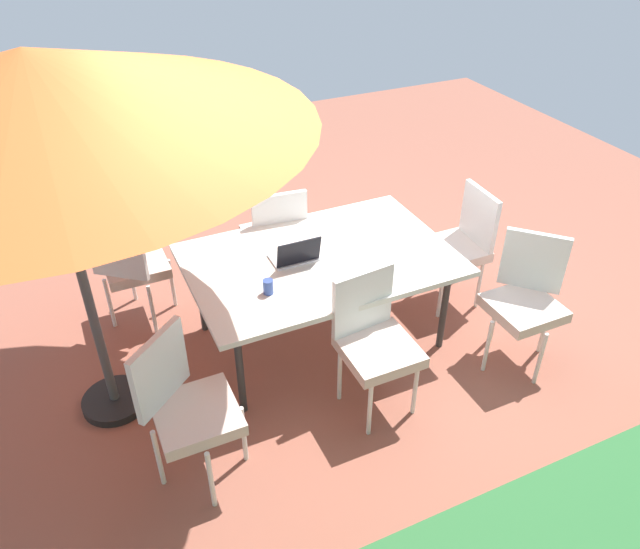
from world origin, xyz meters
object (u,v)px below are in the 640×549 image
object	(u,v)px
patio_umbrella	(32,91)
chair_northwest	(526,296)
chair_southeast	(131,263)
chair_west	(460,242)
laptop	(295,256)
dining_table	(320,263)
chair_north	(374,338)
chair_south	(276,233)
cup	(268,287)
chair_northeast	(186,404)

from	to	relation	value
patio_umbrella	chair_northwest	distance (m)	3.31
chair_southeast	chair_west	bearing A→B (deg)	-160.26
laptop	dining_table	bearing A→B (deg)	171.43
dining_table	chair_west	size ratio (longest dim) A/B	1.91
patio_umbrella	chair_north	bearing A→B (deg)	156.65
chair_south	chair_north	world-z (taller)	same
chair_south	chair_north	xyz separation A→B (m)	(-0.09, 1.49, 0.00)
chair_northwest	chair_south	bearing A→B (deg)	175.82
chair_north	cup	xyz separation A→B (m)	(0.52, -0.50, 0.24)
chair_southeast	chair_south	bearing A→B (deg)	-144.80
chair_south	chair_north	size ratio (longest dim) A/B	1.00
chair_southeast	laptop	xyz separation A→B (m)	(-1.04, 0.76, 0.23)
patio_umbrella	cup	bearing A→B (deg)	169.81
chair_north	chair_northwest	world-z (taller)	same
chair_south	cup	world-z (taller)	chair_south
chair_northeast	laptop	distance (m)	1.34
dining_table	chair_northwest	xyz separation A→B (m)	(-1.23, 0.79, -0.14)
chair_west	chair_northwest	xyz separation A→B (m)	(0.00, 0.79, 0.00)
laptop	chair_south	bearing A→B (deg)	-99.49
chair_northwest	patio_umbrella	bearing A→B (deg)	-148.90
chair_northwest	laptop	bearing A→B (deg)	-164.34
chair_west	laptop	distance (m)	1.43
chair_southeast	chair_north	size ratio (longest dim) A/B	1.00
patio_umbrella	laptop	size ratio (longest dim) A/B	8.78
chair_north	chair_northeast	bearing A→B (deg)	176.86
chair_northeast	chair_northwest	distance (m)	2.43
laptop	cup	xyz separation A→B (m)	(0.31, 0.27, 0.00)
dining_table	cup	world-z (taller)	cup
chair_west	dining_table	bearing A→B (deg)	-86.88
chair_northeast	cup	bearing A→B (deg)	-3.02
cup	dining_table	bearing A→B (deg)	-153.04
dining_table	chair_northwest	distance (m)	1.47
chair_northwest	cup	world-z (taller)	chair_northwest
patio_umbrella	chair_west	size ratio (longest dim) A/B	2.88
chair_west	chair_northeast	size ratio (longest dim) A/B	1.00
chair_northeast	chair_southeast	bearing A→B (deg)	49.89
dining_table	chair_south	bearing A→B (deg)	-85.77
cup	patio_umbrella	bearing A→B (deg)	-10.19
chair_west	chair_north	world-z (taller)	same
patio_umbrella	chair_north	size ratio (longest dim) A/B	2.88
chair_south	chair_northwest	xyz separation A→B (m)	(-1.28, 1.53, 0.00)
patio_umbrella	chair_northeast	distance (m)	1.81
laptop	cup	world-z (taller)	laptop
dining_table	chair_west	bearing A→B (deg)	179.95
dining_table	chair_south	xyz separation A→B (m)	(0.05, -0.74, -0.14)
dining_table	cup	xyz separation A→B (m)	(0.49, 0.25, 0.10)
chair_south	laptop	bearing A→B (deg)	85.90
chair_west	laptop	bearing A→B (deg)	-88.01
chair_west	chair_south	xyz separation A→B (m)	(1.29, -0.74, 0.00)
patio_umbrella	chair_southeast	distance (m)	1.85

